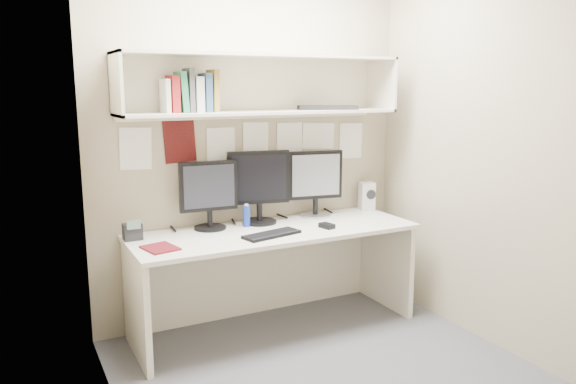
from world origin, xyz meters
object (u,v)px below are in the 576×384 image
desk_phone (133,231)px  monitor_center (259,185)px  maroon_notebook (160,248)px  monitor_left (209,192)px  speaker (367,196)px  keyboard (272,234)px  monitor_right (315,181)px  desk (274,279)px

desk_phone → monitor_center: bearing=2.7°
maroon_notebook → monitor_left: bearing=25.6°
monitor_left → speaker: size_ratio=2.14×
keyboard → speaker: speaker is taller
monitor_left → monitor_center: size_ratio=0.90×
keyboard → desk_phone: 0.90m
monitor_right → maroon_notebook: (-1.28, -0.34, -0.26)m
monitor_right → maroon_notebook: bearing=-155.3°
monitor_left → speaker: 1.34m
speaker → maroon_notebook: bearing=-153.5°
keyboard → monitor_center: bearing=65.9°
speaker → keyboard: bearing=-144.2°
speaker → maroon_notebook: speaker is taller
keyboard → maroon_notebook: (-0.74, 0.04, -0.00)m
maroon_notebook → monitor_right: bearing=2.5°
monitor_right → maroon_notebook: monitor_right is taller
maroon_notebook → keyboard: bearing=-15.0°
desk → speaker: 1.08m
monitor_center → keyboard: monitor_center is taller
monitor_left → keyboard: size_ratio=1.18×
keyboard → maroon_notebook: size_ratio=1.84×
keyboard → speaker: (1.03, 0.39, 0.10)m
desk → monitor_center: bearing=94.1°
monitor_right → desk_phone: monitor_right is taller
monitor_right → desk_phone: bearing=-168.1°
desk → maroon_notebook: bearing=-171.8°
monitor_left → maroon_notebook: bearing=-138.4°
keyboard → desk_phone: size_ratio=2.88×
speaker → desk_phone: (-1.87, -0.06, -0.06)m
speaker → maroon_notebook: 1.81m
desk → maroon_notebook: (-0.83, -0.12, 0.37)m
monitor_left → speaker: monitor_left is taller
monitor_left → desk_phone: monitor_left is taller
monitor_center → keyboard: bearing=-90.1°
desk → speaker: bearing=13.8°
monitor_center → speaker: size_ratio=2.38×
desk → monitor_right: (0.45, 0.22, 0.63)m
monitor_left → speaker: bearing=4.3°
desk → maroon_notebook: size_ratio=9.15×
desk → keyboard: keyboard is taller
monitor_right → keyboard: 0.71m
desk → monitor_right: 0.81m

